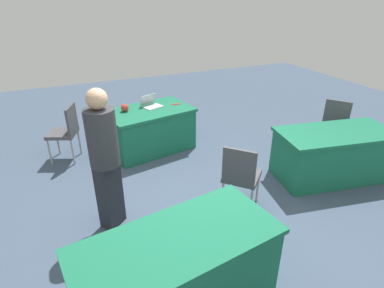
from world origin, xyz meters
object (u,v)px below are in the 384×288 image
(chair_tucked_left, at_px, (336,121))
(scissors_red, at_px, (176,104))
(chair_aisle, at_px, (66,129))
(laptop_silver, at_px, (151,105))
(person_presenter, at_px, (104,154))
(yarn_ball, at_px, (125,108))
(chair_tucked_right, at_px, (241,174))
(table_mid_right, at_px, (178,271))
(table_foreground, at_px, (150,129))
(table_mid_left, at_px, (333,154))

(chair_tucked_left, height_order, scissors_red, chair_tucked_left)
(chair_aisle, bearing_deg, laptop_silver, -69.76)
(chair_aisle, relative_size, person_presenter, 0.55)
(scissors_red, bearing_deg, yarn_ball, -175.93)
(chair_tucked_left, height_order, laptop_silver, chair_tucked_left)
(chair_aisle, bearing_deg, chair_tucked_right, -118.12)
(table_mid_right, xyz_separation_m, yarn_ball, (-0.30, -3.25, 0.45))
(laptop_silver, bearing_deg, scissors_red, 152.31)
(person_presenter, relative_size, yarn_ball, 13.07)
(table_foreground, relative_size, yarn_ball, 12.04)
(chair_aisle, distance_m, person_presenter, 2.06)
(laptop_silver, xyz_separation_m, yarn_ball, (0.49, 0.05, 0.03))
(person_presenter, bearing_deg, chair_tucked_right, -49.78)
(chair_tucked_left, bearing_deg, chair_tucked_right, -108.00)
(table_foreground, xyz_separation_m, table_mid_right, (0.70, 3.18, 0.00))
(chair_aisle, xyz_separation_m, scissors_red, (-1.94, 0.12, 0.21))
(person_presenter, bearing_deg, table_mid_right, -112.25)
(table_mid_left, height_order, chair_aisle, chair_aisle)
(person_presenter, xyz_separation_m, yarn_ball, (-0.65, -1.88, -0.15))
(chair_tucked_right, bearing_deg, yarn_ball, 159.52)
(table_mid_left, relative_size, laptop_silver, 4.71)
(chair_tucked_left, distance_m, chair_aisle, 4.68)
(chair_tucked_right, relative_size, scissors_red, 5.25)
(laptop_silver, bearing_deg, chair_aisle, -22.16)
(table_mid_left, distance_m, yarn_ball, 3.46)
(person_presenter, distance_m, laptop_silver, 2.25)
(scissors_red, bearing_deg, chair_tucked_right, -85.15)
(table_mid_left, height_order, chair_tucked_left, chair_tucked_left)
(table_mid_left, xyz_separation_m, scissors_red, (1.75, -2.12, 0.38))
(laptop_silver, xyz_separation_m, scissors_red, (-0.46, 0.06, -0.04))
(person_presenter, bearing_deg, laptop_silver, 22.98)
(chair_tucked_left, bearing_deg, person_presenter, -120.18)
(table_mid_left, relative_size, chair_tucked_left, 1.93)
(yarn_ball, bearing_deg, table_foreground, 169.50)
(chair_tucked_left, xyz_separation_m, yarn_ball, (3.43, -1.43, 0.27))
(chair_tucked_right, relative_size, chair_aisle, 0.98)
(chair_tucked_right, bearing_deg, laptop_silver, 147.94)
(chair_tucked_left, distance_m, scissors_red, 2.87)
(chair_tucked_left, relative_size, scissors_red, 5.40)
(chair_aisle, distance_m, laptop_silver, 1.51)
(table_mid_right, distance_m, laptop_silver, 3.42)
(chair_tucked_right, relative_size, yarn_ball, 7.07)
(table_foreground, height_order, table_mid_left, same)
(chair_tucked_right, distance_m, person_presenter, 1.70)
(table_foreground, relative_size, laptop_silver, 4.05)
(table_foreground, height_order, yarn_ball, yarn_ball)
(yarn_ball, height_order, scissors_red, yarn_ball)
(table_mid_right, distance_m, yarn_ball, 3.29)
(chair_tucked_right, xyz_separation_m, person_presenter, (1.60, -0.38, 0.44))
(table_mid_right, distance_m, chair_aisle, 3.43)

